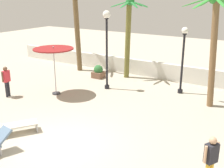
% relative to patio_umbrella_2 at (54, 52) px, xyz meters
% --- Properties ---
extents(ground_plane, '(56.00, 56.00, 0.00)m').
position_rel_patio_umbrella_2_xyz_m(ground_plane, '(3.96, -3.91, -2.38)').
color(ground_plane, '#B2A893').
extents(boundary_wall, '(25.20, 0.30, 1.04)m').
position_rel_patio_umbrella_2_xyz_m(boundary_wall, '(3.96, 5.90, -1.86)').
color(boundary_wall, silver).
rests_on(boundary_wall, ground_plane).
extents(patio_umbrella_2, '(2.14, 2.14, 2.67)m').
position_rel_patio_umbrella_2_xyz_m(patio_umbrella_2, '(0.00, 0.00, 0.00)').
color(patio_umbrella_2, '#333338').
rests_on(patio_umbrella_2, ground_plane).
extents(palm_tree_0, '(3.08, 2.98, 5.35)m').
position_rel_patio_umbrella_2_xyz_m(palm_tree_0, '(7.46, 2.77, 0.99)').
color(palm_tree_0, brown).
rests_on(palm_tree_0, ground_plane).
extents(palm_tree_1, '(2.98, 3.07, 6.02)m').
position_rel_patio_umbrella_2_xyz_m(palm_tree_1, '(-2.22, 4.68, 1.34)').
color(palm_tree_1, brown).
rests_on(palm_tree_1, ground_plane).
extents(palm_tree_2, '(2.54, 2.54, 5.12)m').
position_rel_patio_umbrella_2_xyz_m(palm_tree_2, '(1.80, 4.93, 0.85)').
color(palm_tree_2, brown).
rests_on(palm_tree_2, ground_plane).
extents(lamp_post_0, '(0.43, 0.43, 4.45)m').
position_rel_patio_umbrella_2_xyz_m(lamp_post_0, '(1.87, 2.29, 0.62)').
color(lamp_post_0, black).
rests_on(lamp_post_0, ground_plane).
extents(lamp_post_1, '(0.36, 0.36, 3.65)m').
position_rel_patio_umbrella_2_xyz_m(lamp_post_1, '(5.76, 3.84, -0.15)').
color(lamp_post_1, black).
rests_on(lamp_post_1, ground_plane).
extents(lounge_chair_2, '(1.53, 1.86, 0.84)m').
position_rel_patio_umbrella_2_xyz_m(lounge_chair_2, '(1.76, -4.36, -1.98)').
color(lounge_chair_2, '#B7B7BC').
rests_on(lounge_chair_2, ground_plane).
extents(guest_0, '(0.38, 0.51, 1.60)m').
position_rel_patio_umbrella_2_xyz_m(guest_0, '(9.12, -3.49, -1.41)').
color(guest_0, gold).
rests_on(guest_0, ground_plane).
extents(guest_1, '(0.27, 0.56, 1.67)m').
position_rel_patio_umbrella_2_xyz_m(guest_1, '(-1.91, -1.69, -1.36)').
color(guest_1, '#26262D').
rests_on(guest_1, ground_plane).
extents(planter, '(0.70, 0.70, 0.85)m').
position_rel_patio_umbrella_2_xyz_m(planter, '(0.19, 3.84, -1.99)').
color(planter, brown).
rests_on(planter, ground_plane).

